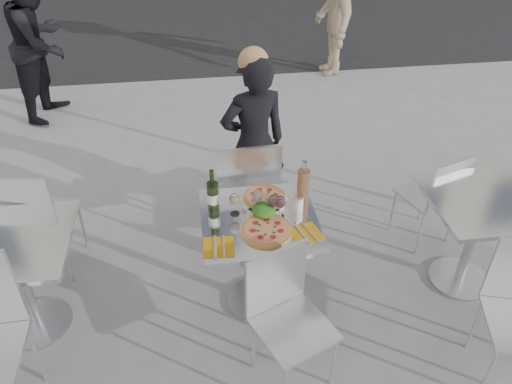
{
  "coord_description": "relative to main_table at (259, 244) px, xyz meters",
  "views": [
    {
      "loc": [
        -0.35,
        -2.38,
        2.71
      ],
      "look_at": [
        0.0,
        0.15,
        0.85
      ],
      "focal_mm": 35.0,
      "sensor_mm": 36.0,
      "label": 1
    }
  ],
  "objects": [
    {
      "name": "sugar_shaker",
      "position": [
        0.26,
        0.07,
        0.26
      ],
      "size": [
        0.06,
        0.06,
        0.11
      ],
      "color": "white",
      "rests_on": "main_table"
    },
    {
      "name": "chair_near",
      "position": [
        0.07,
        -0.53,
        -0.02
      ],
      "size": [
        0.52,
        0.53,
        0.87
      ],
      "rotation": [
        0.0,
        0.0,
        0.41
      ],
      "color": "silver",
      "rests_on": "ground"
    },
    {
      "name": "side_chair_rfar",
      "position": [
        1.42,
        0.44,
        -0.05
      ],
      "size": [
        0.48,
        0.49,
        0.83
      ],
      "rotation": [
        0.0,
        0.0,
        3.47
      ],
      "color": "silver",
      "rests_on": "ground"
    },
    {
      "name": "side_table_left",
      "position": [
        -1.5,
        0.0,
        0.0
      ],
      "size": [
        0.72,
        0.72,
        0.75
      ],
      "color": "#B7BABF",
      "rests_on": "ground"
    },
    {
      "name": "salad_plate",
      "position": [
        0.03,
        0.03,
        0.25
      ],
      "size": [
        0.22,
        0.22,
        0.09
      ],
      "color": "white",
      "rests_on": "main_table"
    },
    {
      "name": "pedestrian_b",
      "position": [
        1.53,
        3.97,
        0.27
      ],
      "size": [
        0.63,
        1.06,
        1.62
      ],
      "primitive_type": "imported",
      "rotation": [
        0.0,
        0.0,
        4.74
      ],
      "color": "#8B765A",
      "rests_on": "ground"
    },
    {
      "name": "carafe",
      "position": [
        0.31,
        0.17,
        0.33
      ],
      "size": [
        0.08,
        0.08,
        0.29
      ],
      "color": "#B8804E",
      "rests_on": "main_table"
    },
    {
      "name": "woman_diner",
      "position": [
        0.09,
        0.95,
        0.19
      ],
      "size": [
        0.59,
        0.45,
        1.45
      ],
      "primitive_type": "imported",
      "rotation": [
        0.0,
        0.0,
        3.36
      ],
      "color": "black",
      "rests_on": "ground"
    },
    {
      "name": "wineglass_white_a",
      "position": [
        -0.15,
        0.07,
        0.32
      ],
      "size": [
        0.07,
        0.07,
        0.16
      ],
      "color": "white",
      "rests_on": "main_table"
    },
    {
      "name": "wineglass_red_a",
      "position": [
        0.13,
        0.01,
        0.32
      ],
      "size": [
        0.07,
        0.07,
        0.16
      ],
      "color": "white",
      "rests_on": "main_table"
    },
    {
      "name": "chair_far",
      "position": [
        -0.01,
        0.57,
        0.05
      ],
      "size": [
        0.47,
        0.49,
        1.0
      ],
      "rotation": [
        0.0,
        0.0,
        3.19
      ],
      "color": "silver",
      "rests_on": "ground"
    },
    {
      "name": "napkin_right",
      "position": [
        0.26,
        -0.18,
        0.21
      ],
      "size": [
        0.22,
        0.22,
        0.01
      ],
      "rotation": [
        0.0,
        0.0,
        0.3
      ],
      "color": "#CE9411",
      "rests_on": "main_table"
    },
    {
      "name": "pedestrian_a",
      "position": [
        -1.95,
        3.22,
        0.3
      ],
      "size": [
        0.83,
        0.96,
        1.69
      ],
      "primitive_type": "imported",
      "rotation": [
        0.0,
        0.0,
        1.3
      ],
      "color": "black",
      "rests_on": "ground"
    },
    {
      "name": "ground",
      "position": [
        0.0,
        0.0,
        -0.54
      ],
      "size": [
        80.0,
        80.0,
        0.0
      ],
      "primitive_type": "plane",
      "color": "slate"
    },
    {
      "name": "pizza_near",
      "position": [
        0.03,
        -0.12,
        0.22
      ],
      "size": [
        0.31,
        0.31,
        0.02
      ],
      "color": "#B88E47",
      "rests_on": "main_table"
    },
    {
      "name": "napkin_left",
      "position": [
        -0.27,
        -0.23,
        0.21
      ],
      "size": [
        0.19,
        0.2,
        0.01
      ],
      "rotation": [
        0.0,
        0.0,
        -0.05
      ],
      "color": "#CE9411",
      "rests_on": "main_table"
    },
    {
      "name": "wineglass_red_b",
      "position": [
        0.09,
        0.02,
        0.32
      ],
      "size": [
        0.07,
        0.07,
        0.16
      ],
      "color": "white",
      "rests_on": "main_table"
    },
    {
      "name": "street_asphalt",
      "position": [
        0.0,
        6.5,
        -0.54
      ],
      "size": [
        24.0,
        5.0,
        0.0
      ],
      "primitive_type": "cube",
      "color": "black",
      "rests_on": "ground"
    },
    {
      "name": "pizza_far",
      "position": [
        0.06,
        0.19,
        0.23
      ],
      "size": [
        0.31,
        0.31,
        0.03
      ],
      "color": "white",
      "rests_on": "main_table"
    },
    {
      "name": "side_table_right",
      "position": [
        1.5,
        0.0,
        0.0
      ],
      "size": [
        0.72,
        0.72,
        0.75
      ],
      "color": "#B7BABF",
      "rests_on": "ground"
    },
    {
      "name": "wine_bottle",
      "position": [
        -0.27,
        0.14,
        0.32
      ],
      "size": [
        0.07,
        0.08,
        0.29
      ],
      "color": "#2E491B",
      "rests_on": "main_table"
    },
    {
      "name": "main_table",
      "position": [
        0.0,
        0.0,
        0.0
      ],
      "size": [
        0.72,
        0.72,
        0.75
      ],
      "color": "#B7BABF",
      "rests_on": "ground"
    },
    {
      "name": "side_chair_lfar",
      "position": [
        -1.5,
        0.49,
        0.02
      ],
      "size": [
        0.49,
        0.5,
        0.94
      ],
      "rotation": [
        0.0,
        0.0,
        2.98
      ],
      "color": "silver",
      "rests_on": "ground"
    },
    {
      "name": "wineglass_white_b",
      "position": [
        0.0,
        0.09,
        0.32
      ],
      "size": [
        0.07,
        0.07,
        0.16
      ],
      "color": "white",
      "rests_on": "main_table"
    }
  ]
}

